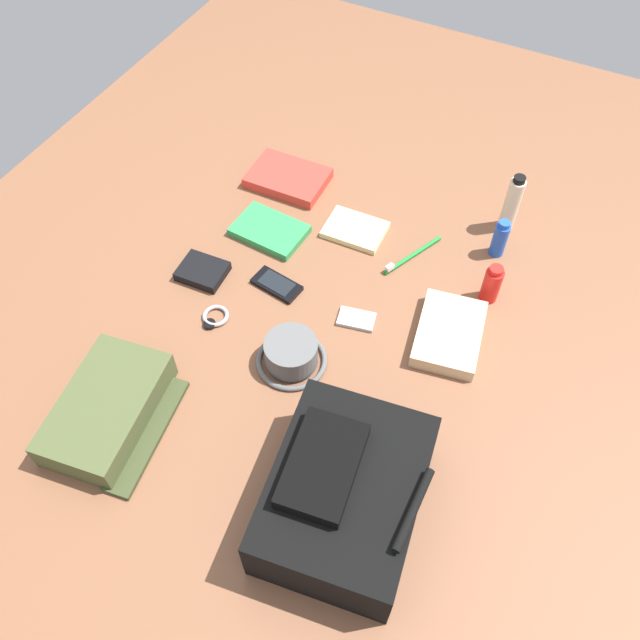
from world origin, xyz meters
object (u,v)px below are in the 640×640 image
(backpack, at_px, (344,493))
(deodorant_spray, at_px, (500,239))
(sunscreen_spray, at_px, (492,284))
(media_player, at_px, (356,319))
(wallet, at_px, (203,271))
(cell_phone, at_px, (277,285))
(wristwatch, at_px, (215,317))
(folded_towel, at_px, (449,334))
(bucket_hat, at_px, (291,354))
(toothbrush, at_px, (410,257))
(notepad, at_px, (355,230))
(lotion_bottle, at_px, (512,203))
(travel_guidebook, at_px, (269,231))
(toiletry_pouch, at_px, (109,410))
(paperback_novel, at_px, (288,178))

(backpack, distance_m, deodorant_spray, 0.76)
(sunscreen_spray, height_order, media_player, sunscreen_spray)
(deodorant_spray, bearing_deg, wallet, -57.31)
(cell_phone, relative_size, wristwatch, 1.75)
(backpack, distance_m, folded_towel, 0.47)
(bucket_hat, height_order, toothbrush, bucket_hat)
(wristwatch, distance_m, notepad, 0.43)
(deodorant_spray, relative_size, media_player, 1.15)
(wristwatch, xyz_separation_m, wallet, (-0.10, -0.10, 0.01))
(wallet, bearing_deg, lotion_bottle, 125.49)
(travel_guidebook, bearing_deg, backpack, 40.55)
(backpack, relative_size, cell_phone, 3.04)
(toiletry_pouch, bearing_deg, wallet, -173.58)
(deodorant_spray, bearing_deg, sunscreen_spray, 10.74)
(sunscreen_spray, relative_size, cell_phone, 0.85)
(toiletry_pouch, distance_m, travel_guidebook, 0.61)
(travel_guidebook, relative_size, notepad, 1.23)
(toothbrush, bearing_deg, backpack, 11.36)
(media_player, bearing_deg, toiletry_pouch, -36.90)
(cell_phone, bearing_deg, toiletry_pouch, -15.81)
(sunscreen_spray, xyz_separation_m, cell_phone, (0.20, -0.46, -0.04))
(wristwatch, xyz_separation_m, notepad, (-0.40, 0.17, 0.00))
(paperback_novel, relative_size, cell_phone, 1.68)
(lotion_bottle, bearing_deg, sunscreen_spray, 8.23)
(toothbrush, bearing_deg, deodorant_spray, 122.15)
(lotion_bottle, xyz_separation_m, sunscreen_spray, (0.25, 0.04, -0.03))
(lotion_bottle, xyz_separation_m, folded_towel, (0.40, -0.01, -0.06))
(paperback_novel, bearing_deg, sunscreen_spray, 77.41)
(travel_guidebook, xyz_separation_m, cell_phone, (0.14, 0.10, -0.00))
(lotion_bottle, bearing_deg, wristwatch, -40.49)
(toiletry_pouch, bearing_deg, bucket_hat, 137.68)
(backpack, distance_m, media_player, 0.45)
(wristwatch, bearing_deg, wallet, -135.56)
(travel_guidebook, relative_size, wristwatch, 2.60)
(toiletry_pouch, relative_size, wallet, 2.80)
(toiletry_pouch, relative_size, wristwatch, 4.35)
(travel_guidebook, bearing_deg, bucket_hat, 36.71)
(toiletry_pouch, distance_m, wallet, 0.42)
(bucket_hat, bearing_deg, deodorant_spray, 149.83)
(backpack, relative_size, travel_guidebook, 2.05)
(travel_guidebook, height_order, wallet, wallet)
(wallet, bearing_deg, toiletry_pouch, 2.67)
(wristwatch, bearing_deg, backpack, 59.59)
(deodorant_spray, xyz_separation_m, cell_phone, (0.34, -0.43, -0.04))
(toiletry_pouch, height_order, wallet, toiletry_pouch)
(deodorant_spray, distance_m, wallet, 0.73)
(folded_towel, bearing_deg, deodorant_spray, 177.26)
(backpack, height_order, media_player, backpack)
(deodorant_spray, xyz_separation_m, wristwatch, (0.49, -0.51, -0.04))
(lotion_bottle, height_order, toothbrush, lotion_bottle)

